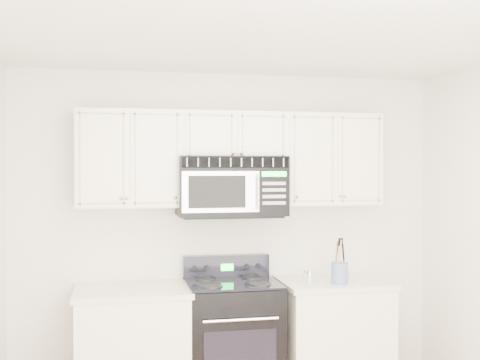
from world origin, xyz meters
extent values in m
cube|color=silver|center=(0.00, 0.00, 2.60)|extent=(3.50, 3.50, 0.01)
cube|color=#F3E6C8|center=(0.00, 1.75, 1.30)|extent=(3.50, 0.01, 2.60)
cube|color=silver|center=(-0.80, 1.44, 0.44)|extent=(0.82, 0.63, 0.88)
cube|color=beige|center=(-0.80, 1.44, 0.90)|extent=(0.86, 0.65, 0.04)
cube|color=silver|center=(0.80, 1.44, 0.44)|extent=(0.82, 0.63, 0.88)
cube|color=beige|center=(0.80, 1.44, 0.90)|extent=(0.86, 0.65, 0.04)
cube|color=black|center=(-0.03, 1.45, 0.46)|extent=(0.71, 0.61, 0.92)
cube|color=black|center=(-0.03, 1.14, 0.45)|extent=(0.54, 0.01, 0.37)
cylinder|color=silver|center=(-0.03, 1.11, 0.72)|extent=(0.56, 0.02, 0.02)
cube|color=black|center=(-0.03, 1.45, 0.93)|extent=(0.71, 0.61, 0.02)
cube|color=black|center=(-0.03, 1.71, 1.01)|extent=(0.71, 0.08, 0.19)
cube|color=#0CF933|center=(-0.03, 1.67, 1.01)|extent=(0.10, 0.00, 0.06)
cube|color=silver|center=(-0.82, 1.58, 1.90)|extent=(0.80, 0.33, 0.75)
cube|color=silver|center=(0.82, 1.58, 1.90)|extent=(0.80, 0.33, 0.75)
cube|color=silver|center=(0.00, 1.58, 2.08)|extent=(0.84, 0.33, 0.39)
sphere|color=gold|center=(-0.84, 1.40, 1.60)|extent=(0.03, 0.03, 0.03)
sphere|color=gold|center=(-0.48, 1.40, 1.60)|extent=(0.03, 0.03, 0.03)
sphere|color=gold|center=(0.48, 1.40, 1.60)|extent=(0.03, 0.03, 0.03)
sphere|color=gold|center=(0.84, 1.40, 1.60)|extent=(0.03, 0.03, 0.03)
sphere|color=gold|center=(-0.03, 1.40, 1.94)|extent=(0.03, 0.03, 0.03)
sphere|color=gold|center=(0.03, 1.40, 1.94)|extent=(0.03, 0.03, 0.03)
cylinder|color=#BE0510|center=(0.00, 1.40, 1.88)|extent=(0.01, 0.00, 0.11)
sphere|color=gold|center=(0.00, 1.40, 1.82)|extent=(0.04, 0.04, 0.04)
cube|color=black|center=(-0.02, 1.54, 1.68)|extent=(0.85, 0.42, 0.47)
cube|color=#AAA499|center=(-0.02, 1.33, 1.87)|extent=(0.83, 0.01, 0.08)
cube|color=silver|center=(-0.14, 1.32, 1.64)|extent=(0.59, 0.01, 0.31)
cube|color=black|center=(-0.17, 1.32, 1.64)|extent=(0.44, 0.01, 0.25)
cube|color=black|center=(0.27, 1.32, 1.64)|extent=(0.23, 0.01, 0.31)
cube|color=#0CF933|center=(0.27, 1.32, 1.78)|extent=(0.19, 0.00, 0.04)
cylinder|color=silver|center=(0.14, 1.29, 1.64)|extent=(0.02, 0.02, 0.27)
cylinder|color=slate|center=(0.79, 1.28, 1.00)|extent=(0.13, 0.13, 0.17)
cylinder|color=#A37A58|center=(0.83, 1.28, 1.08)|extent=(0.01, 0.01, 0.29)
cylinder|color=black|center=(0.77, 1.31, 1.10)|extent=(0.01, 0.01, 0.31)
cylinder|color=#A37A58|center=(0.77, 1.25, 1.11)|extent=(0.01, 0.01, 0.33)
cylinder|color=black|center=(0.83, 1.28, 1.08)|extent=(0.01, 0.01, 0.29)
cylinder|color=#A37A58|center=(0.77, 1.31, 1.10)|extent=(0.01, 0.01, 0.31)
cylinder|color=silver|center=(0.56, 1.33, 0.96)|extent=(0.04, 0.04, 0.08)
cylinder|color=silver|center=(0.56, 1.33, 1.01)|extent=(0.04, 0.04, 0.02)
cylinder|color=silver|center=(0.55, 1.39, 0.96)|extent=(0.04, 0.04, 0.08)
cylinder|color=silver|center=(0.55, 1.39, 1.01)|extent=(0.04, 0.04, 0.02)
camera|label=1|loc=(-0.92, -3.14, 1.83)|focal=45.00mm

